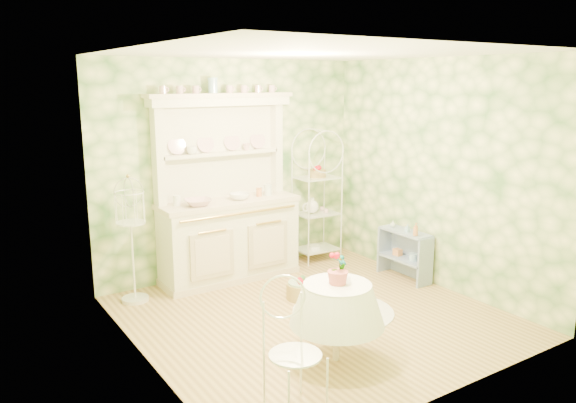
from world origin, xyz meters
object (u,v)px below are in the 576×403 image
bakers_rack (317,199)px  birdcage_stand (132,241)px  side_shelf (404,256)px  cafe_chair (295,359)px  round_table (337,326)px  floor_basket (301,290)px  kitchen_dresser (228,189)px

bakers_rack → birdcage_stand: bakers_rack is taller
side_shelf → cafe_chair: bearing=-146.5°
round_table → bakers_rack: bearing=57.4°
cafe_chair → floor_basket: (1.30, 1.80, -0.32)m
round_table → birdcage_stand: bearing=114.3°
bakers_rack → round_table: (-1.55, -2.43, -0.53)m
cafe_chair → birdcage_stand: birdcage_stand is taller
cafe_chair → bakers_rack: bearing=73.8°
kitchen_dresser → round_table: (-0.19, -2.39, -0.82)m
kitchen_dresser → birdcage_stand: kitchen_dresser is taller
kitchen_dresser → bakers_rack: (1.37, 0.04, -0.29)m
bakers_rack → birdcage_stand: (-2.61, -0.10, -0.15)m
round_table → floor_basket: (0.55, 1.35, -0.22)m
cafe_chair → birdcage_stand: 2.80m
kitchen_dresser → birdcage_stand: (-1.24, -0.07, -0.45)m
bakers_rack → round_table: size_ratio=2.66×
birdcage_stand → floor_basket: 1.97m
kitchen_dresser → round_table: size_ratio=3.58×
side_shelf → birdcage_stand: bearing=162.5°
round_table → birdcage_stand: 2.58m
bakers_rack → cafe_chair: bakers_rack is taller
floor_basket → side_shelf: bearing=-5.8°
bakers_rack → round_table: bakers_rack is taller
floor_basket → kitchen_dresser: bearing=109.3°
round_table → side_shelf: bearing=30.8°
kitchen_dresser → round_table: 2.54m
bakers_rack → round_table: 2.93m
birdcage_stand → floor_basket: bearing=-31.3°
bakers_rack → cafe_chair: (-2.30, -2.88, -0.43)m
floor_basket → birdcage_stand: bearing=148.7°
cafe_chair → floor_basket: size_ratio=2.70×
kitchen_dresser → floor_basket: (0.36, -1.04, -1.04)m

